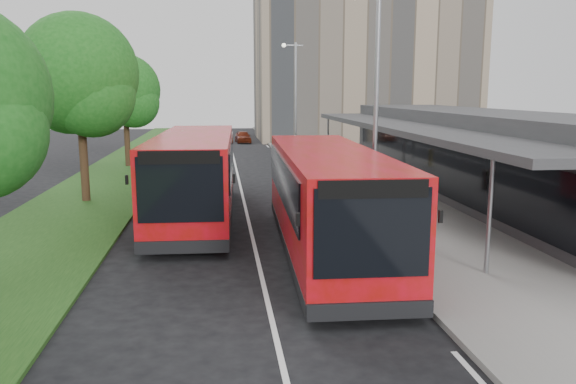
{
  "coord_description": "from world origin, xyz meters",
  "views": [
    {
      "loc": [
        -1.05,
        -16.51,
        4.89
      ],
      "look_at": [
        1.25,
        2.23,
        1.5
      ],
      "focal_mm": 35.0,
      "sensor_mm": 36.0,
      "label": 1
    }
  ],
  "objects_px": {
    "tree_mid": "(79,81)",
    "tree_far": "(125,95)",
    "lamp_post_near": "(374,97)",
    "bus_second": "(196,176)",
    "car_near": "(243,137)",
    "car_far": "(216,131)",
    "lamp_post_far": "(294,94)",
    "bollard": "(309,160)",
    "litter_bin": "(347,183)",
    "bus_main": "(328,201)"
  },
  "relations": [
    {
      "from": "litter_bin",
      "to": "tree_far",
      "type": "bearing_deg",
      "value": 135.23
    },
    {
      "from": "bollard",
      "to": "car_near",
      "type": "bearing_deg",
      "value": 99.11
    },
    {
      "from": "lamp_post_near",
      "to": "bus_second",
      "type": "relative_size",
      "value": 0.69
    },
    {
      "from": "tree_mid",
      "to": "lamp_post_far",
      "type": "bearing_deg",
      "value": 49.32
    },
    {
      "from": "lamp_post_far",
      "to": "litter_bin",
      "type": "distance_m",
      "value": 13.47
    },
    {
      "from": "tree_far",
      "to": "bollard",
      "type": "height_order",
      "value": "tree_far"
    },
    {
      "from": "bus_main",
      "to": "car_near",
      "type": "distance_m",
      "value": 38.43
    },
    {
      "from": "lamp_post_far",
      "to": "litter_bin",
      "type": "height_order",
      "value": "lamp_post_far"
    },
    {
      "from": "car_near",
      "to": "car_far",
      "type": "distance_m",
      "value": 7.42
    },
    {
      "from": "lamp_post_near",
      "to": "car_near",
      "type": "distance_m",
      "value": 36.52
    },
    {
      "from": "lamp_post_near",
      "to": "bollard",
      "type": "distance_m",
      "value": 16.4
    },
    {
      "from": "bus_second",
      "to": "car_near",
      "type": "bearing_deg",
      "value": 86.37
    },
    {
      "from": "tree_mid",
      "to": "tree_far",
      "type": "distance_m",
      "value": 12.02
    },
    {
      "from": "tree_mid",
      "to": "car_near",
      "type": "xyz_separation_m",
      "value": [
        8.26,
        29.11,
        -4.74
      ]
    },
    {
      "from": "tree_mid",
      "to": "tree_far",
      "type": "bearing_deg",
      "value": 90.0
    },
    {
      "from": "bus_second",
      "to": "car_near",
      "type": "relative_size",
      "value": 3.45
    },
    {
      "from": "lamp_post_near",
      "to": "car_far",
      "type": "relative_size",
      "value": 2.11
    },
    {
      "from": "tree_mid",
      "to": "tree_far",
      "type": "xyz_separation_m",
      "value": [
        0.0,
        12.0,
        -0.63
      ]
    },
    {
      "from": "lamp_post_near",
      "to": "bus_second",
      "type": "xyz_separation_m",
      "value": [
        -6.1,
        3.23,
        -3.04
      ]
    },
    {
      "from": "tree_mid",
      "to": "bollard",
      "type": "relative_size",
      "value": 7.46
    },
    {
      "from": "tree_far",
      "to": "lamp_post_far",
      "type": "bearing_deg",
      "value": 4.87
    },
    {
      "from": "lamp_post_far",
      "to": "car_near",
      "type": "distance_m",
      "value": 16.93
    },
    {
      "from": "bus_second",
      "to": "car_far",
      "type": "bearing_deg",
      "value": 91.05
    },
    {
      "from": "tree_mid",
      "to": "tree_far",
      "type": "height_order",
      "value": "tree_mid"
    },
    {
      "from": "litter_bin",
      "to": "bus_second",
      "type": "bearing_deg",
      "value": -150.18
    },
    {
      "from": "lamp_post_near",
      "to": "litter_bin",
      "type": "bearing_deg",
      "value": 83.48
    },
    {
      "from": "tree_mid",
      "to": "litter_bin",
      "type": "bearing_deg",
      "value": 0.7
    },
    {
      "from": "bollard",
      "to": "car_far",
      "type": "height_order",
      "value": "bollard"
    },
    {
      "from": "lamp_post_far",
      "to": "car_far",
      "type": "relative_size",
      "value": 2.11
    },
    {
      "from": "lamp_post_far",
      "to": "bollard",
      "type": "relative_size",
      "value": 7.25
    },
    {
      "from": "bollard",
      "to": "lamp_post_near",
      "type": "bearing_deg",
      "value": -91.39
    },
    {
      "from": "bus_second",
      "to": "lamp_post_far",
      "type": "bearing_deg",
      "value": 71.99
    },
    {
      "from": "tree_far",
      "to": "bus_second",
      "type": "height_order",
      "value": "tree_far"
    },
    {
      "from": "bus_second",
      "to": "tree_mid",
      "type": "bearing_deg",
      "value": 144.73
    },
    {
      "from": "car_near",
      "to": "litter_bin",
      "type": "bearing_deg",
      "value": -86.8
    },
    {
      "from": "bus_second",
      "to": "car_far",
      "type": "distance_m",
      "value": 39.91
    },
    {
      "from": "tree_far",
      "to": "car_far",
      "type": "relative_size",
      "value": 1.92
    },
    {
      "from": "lamp_post_far",
      "to": "car_far",
      "type": "xyz_separation_m",
      "value": [
        -5.45,
        23.12,
        -4.09
      ]
    },
    {
      "from": "lamp_post_far",
      "to": "car_near",
      "type": "xyz_separation_m",
      "value": [
        -2.87,
        16.17,
        -4.14
      ]
    },
    {
      "from": "bus_second",
      "to": "car_far",
      "type": "relative_size",
      "value": 3.08
    },
    {
      "from": "tree_far",
      "to": "car_far",
      "type": "xyz_separation_m",
      "value": [
        5.68,
        24.07,
        -4.07
      ]
    },
    {
      "from": "car_near",
      "to": "lamp_post_far",
      "type": "bearing_deg",
      "value": -84.0
    },
    {
      "from": "bus_second",
      "to": "car_near",
      "type": "xyz_separation_m",
      "value": [
        3.23,
        32.94,
        -1.1
      ]
    },
    {
      "from": "lamp_post_far",
      "to": "bollard",
      "type": "bearing_deg",
      "value": -84.64
    },
    {
      "from": "tree_mid",
      "to": "litter_bin",
      "type": "distance_m",
      "value": 12.84
    },
    {
      "from": "bus_main",
      "to": "bollard",
      "type": "height_order",
      "value": "bus_main"
    },
    {
      "from": "tree_far",
      "to": "car_near",
      "type": "relative_size",
      "value": 2.15
    },
    {
      "from": "bus_main",
      "to": "tree_mid",
      "type": "bearing_deg",
      "value": 136.39
    },
    {
      "from": "car_near",
      "to": "bus_second",
      "type": "bearing_deg",
      "value": -99.66
    },
    {
      "from": "car_near",
      "to": "bollard",
      "type": "bearing_deg",
      "value": -84.94
    }
  ]
}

